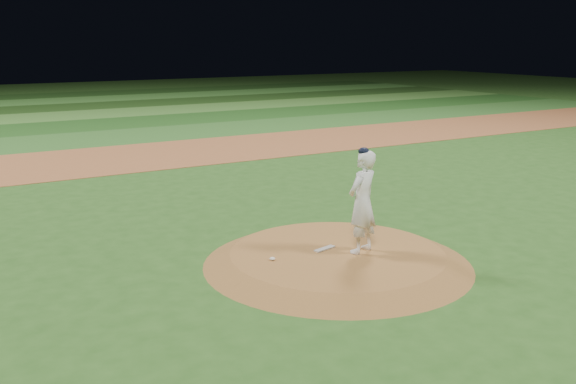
{
  "coord_description": "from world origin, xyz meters",
  "views": [
    {
      "loc": [
        -7.19,
        -10.27,
        4.52
      ],
      "look_at": [
        0.0,
        2.0,
        1.1
      ],
      "focal_mm": 40.0,
      "sensor_mm": 36.0,
      "label": 1
    }
  ],
  "objects_px": {
    "rosin_bag": "(272,259)",
    "pitcher_on_mound": "(362,201)",
    "pitching_rubber": "(325,249)",
    "pitchers_mound": "(337,258)"
  },
  "relations": [
    {
      "from": "rosin_bag",
      "to": "pitcher_on_mound",
      "type": "bearing_deg",
      "value": -14.23
    },
    {
      "from": "pitching_rubber",
      "to": "pitchers_mound",
      "type": "bearing_deg",
      "value": -79.49
    },
    {
      "from": "pitching_rubber",
      "to": "pitcher_on_mound",
      "type": "height_order",
      "value": "pitcher_on_mound"
    },
    {
      "from": "pitchers_mound",
      "to": "rosin_bag",
      "type": "height_order",
      "value": "rosin_bag"
    },
    {
      "from": "pitchers_mound",
      "to": "pitcher_on_mound",
      "type": "height_order",
      "value": "pitcher_on_mound"
    },
    {
      "from": "pitching_rubber",
      "to": "rosin_bag",
      "type": "distance_m",
      "value": 1.27
    },
    {
      "from": "rosin_bag",
      "to": "pitcher_on_mound",
      "type": "height_order",
      "value": "pitcher_on_mound"
    },
    {
      "from": "pitching_rubber",
      "to": "pitcher_on_mound",
      "type": "bearing_deg",
      "value": -56.64
    },
    {
      "from": "pitchers_mound",
      "to": "pitcher_on_mound",
      "type": "relative_size",
      "value": 2.54
    },
    {
      "from": "pitching_rubber",
      "to": "rosin_bag",
      "type": "xyz_separation_m",
      "value": [
        -1.27,
        -0.04,
        0.02
      ]
    }
  ]
}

